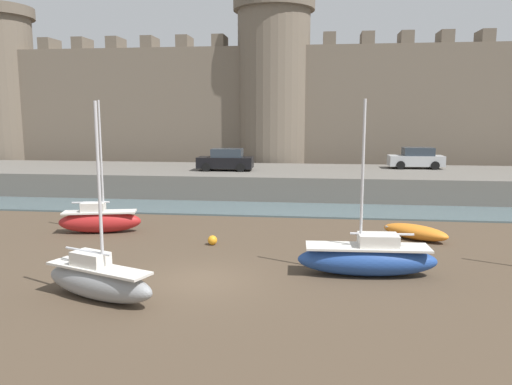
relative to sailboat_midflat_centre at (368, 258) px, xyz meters
The scene contains 11 objects.
ground_plane 6.19m from the sailboat_midflat_centre, 166.84° to the right, with size 160.00×160.00×0.00m, color #4C3D2D.
water_channel 13.62m from the sailboat_midflat_centre, 116.13° to the left, with size 80.00×4.50×0.10m, color slate.
quay_road 20.37m from the sailboat_midflat_centre, 107.11° to the left, with size 66.00×10.00×1.73m, color #666059.
castle 29.84m from the sailboat_midflat_centre, 101.88° to the left, with size 61.31×7.31×19.05m.
sailboat_midflat_centre is the anchor object (origin of this frame).
sailboat_midflat_right 9.41m from the sailboat_midflat_centre, 158.06° to the right, with size 4.36×2.51×6.24m.
sailboat_foreground_right 13.65m from the sailboat_midflat_centre, 157.61° to the left, with size 4.16×1.95×6.53m.
rowboat_midflat_left 6.38m from the sailboat_midflat_centre, 64.35° to the left, with size 3.25×2.85×0.69m.
mooring_buoy_near_shore 7.44m from the sailboat_midflat_centre, 151.59° to the left, with size 0.43×0.43×0.43m, color orange.
car_quay_centre_west 22.41m from the sailboat_midflat_centre, 75.24° to the left, with size 4.14×1.95×1.62m.
car_quay_west 20.39m from the sailboat_midflat_centre, 115.19° to the left, with size 4.14×1.95×1.62m.
Camera 1 is at (4.09, -16.60, 5.81)m, focal length 35.00 mm.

